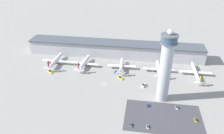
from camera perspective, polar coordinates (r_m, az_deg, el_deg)
ground_plane at (r=226.91m, az=-1.92°, el=-4.58°), size 1000.00×1000.00×0.00m
terminal_building at (r=283.28m, az=0.64°, el=4.71°), size 222.66×25.00×18.89m
control_tower at (r=194.01m, az=13.84°, el=0.13°), size 14.73×14.73×67.80m
parking_lot_surface at (r=191.58m, az=13.21°, el=-12.67°), size 64.00×40.00×0.01m
airplane_gate_alpha at (r=272.60m, az=-14.56°, el=1.58°), size 33.70×40.26×13.70m
airplane_gate_bravo at (r=261.30m, az=-7.34°, el=1.00°), size 35.33×37.15×13.66m
airplane_gate_charlie at (r=253.06m, az=2.49°, el=0.32°), size 33.30×34.48×12.31m
airplane_gate_delta at (r=252.33m, az=12.12°, el=-0.52°), size 35.37×35.05×13.44m
airplane_gate_echo at (r=257.52m, az=21.00°, el=-1.30°), size 34.94×45.18×11.59m
service_truck_catering at (r=246.99m, az=1.19°, el=-1.34°), size 5.85×2.85×2.63m
service_truck_fuel at (r=226.06m, az=8.25°, el=-4.75°), size 4.99×7.91×2.78m
service_truck_baggage at (r=257.34m, az=-15.84°, el=-1.23°), size 7.41×6.36×2.44m
service_truck_water at (r=236.07m, az=2.18°, el=-2.91°), size 7.20×6.43×2.40m
car_green_van at (r=180.14m, az=9.29°, el=-15.15°), size 1.99×4.23×1.35m
car_navy_sedan at (r=200.37m, az=9.38°, el=-9.88°), size 2.05×4.08×1.59m
car_grey_coupe at (r=179.79m, az=4.99°, el=-14.89°), size 1.78×4.62×1.49m
car_white_wagon at (r=203.67m, az=16.60°, el=-10.15°), size 1.87×4.53×1.42m
car_black_suv at (r=195.71m, az=21.02°, el=-12.82°), size 1.81×4.49×1.55m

